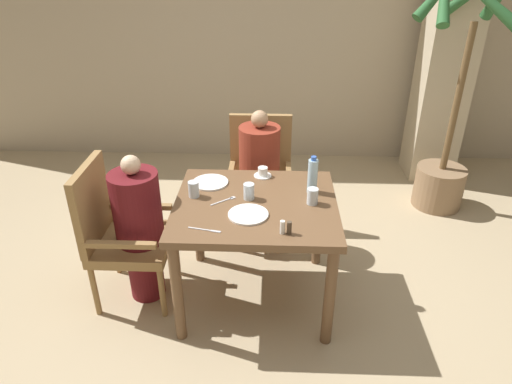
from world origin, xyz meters
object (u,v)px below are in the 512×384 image
object	(u,v)px
chair_left_side	(118,230)
chair_far_side	(260,174)
glass_tall_mid	(313,196)
water_bottle	(313,176)
teacup_with_saucer	(263,173)
glass_tall_far	(194,189)
plate_main_left	(248,214)
potted_palm	(454,113)
diner_in_left_chair	(140,228)
glass_tall_near	(249,191)
plate_main_right	(210,182)
diner_in_far_chair	(259,177)

from	to	relation	value
chair_left_side	chair_far_side	distance (m)	1.28
glass_tall_mid	water_bottle	bearing A→B (deg)	87.36
teacup_with_saucer	glass_tall_far	distance (m)	0.54
plate_main_left	teacup_with_saucer	distance (m)	0.54
chair_far_side	glass_tall_mid	world-z (taller)	chair_far_side
chair_left_side	teacup_with_saucer	world-z (taller)	chair_left_side
potted_palm	glass_tall_mid	size ratio (longest dim) A/B	22.99
diner_in_left_chair	glass_tall_near	distance (m)	0.78
chair_far_side	chair_left_side	bearing A→B (deg)	-136.61
potted_palm	water_bottle	world-z (taller)	potted_palm
potted_palm	plate_main_left	bearing A→B (deg)	-138.39
plate_main_right	glass_tall_far	bearing A→B (deg)	-113.24
chair_left_side	glass_tall_far	world-z (taller)	chair_left_side
diner_in_left_chair	chair_far_side	distance (m)	1.17
water_bottle	diner_in_left_chair	bearing A→B (deg)	-172.23
chair_far_side	potted_palm	world-z (taller)	potted_palm
plate_main_left	glass_tall_far	bearing A→B (deg)	148.72
potted_palm	plate_main_left	world-z (taller)	potted_palm
plate_main_left	glass_tall_mid	bearing A→B (deg)	21.79
plate_main_left	teacup_with_saucer	world-z (taller)	teacup_with_saucer
plate_main_right	water_bottle	world-z (taller)	water_bottle
diner_in_left_chair	potted_palm	distance (m)	2.85
teacup_with_saucer	chair_left_side	bearing A→B (deg)	-158.64
chair_far_side	plate_main_right	distance (m)	0.74
diner_in_left_chair	glass_tall_mid	size ratio (longest dim) A/B	10.22
diner_in_far_chair	glass_tall_near	bearing A→B (deg)	-93.85
water_bottle	chair_far_side	bearing A→B (deg)	116.99
plate_main_right	chair_far_side	bearing A→B (deg)	62.46
chair_far_side	potted_palm	size ratio (longest dim) A/B	0.41
diner_in_left_chair	potted_palm	xyz separation A→B (m)	(2.47, 1.38, 0.36)
potted_palm	glass_tall_far	bearing A→B (deg)	-147.95
chair_left_side	water_bottle	bearing A→B (deg)	6.87
diner_in_left_chair	teacup_with_saucer	size ratio (longest dim) A/B	8.59
teacup_with_saucer	glass_tall_far	size ratio (longest dim) A/B	1.19
potted_palm	chair_left_side	bearing A→B (deg)	-152.27
diner_in_left_chair	glass_tall_far	distance (m)	0.46
chair_left_side	teacup_with_saucer	size ratio (longest dim) A/B	7.98
chair_far_side	potted_palm	xyz separation A→B (m)	(1.69, 0.50, 0.39)
potted_palm	water_bottle	distance (m)	1.80
teacup_with_saucer	potted_palm	bearing A→B (deg)	31.13
chair_left_side	glass_tall_mid	world-z (taller)	chair_left_side
chair_far_side	diner_in_far_chair	distance (m)	0.16
plate_main_left	water_bottle	size ratio (longest dim) A/B	0.96
plate_main_left	plate_main_right	size ratio (longest dim) A/B	1.00
potted_palm	glass_tall_far	distance (m)	2.48
plate_main_right	teacup_with_saucer	xyz separation A→B (m)	(0.36, 0.12, 0.02)
diner_in_far_chair	glass_tall_far	distance (m)	0.81
potted_palm	plate_main_right	world-z (taller)	potted_palm
chair_far_side	glass_tall_near	world-z (taller)	chair_far_side
diner_in_left_chair	plate_main_right	xyz separation A→B (m)	(0.45, 0.25, 0.22)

